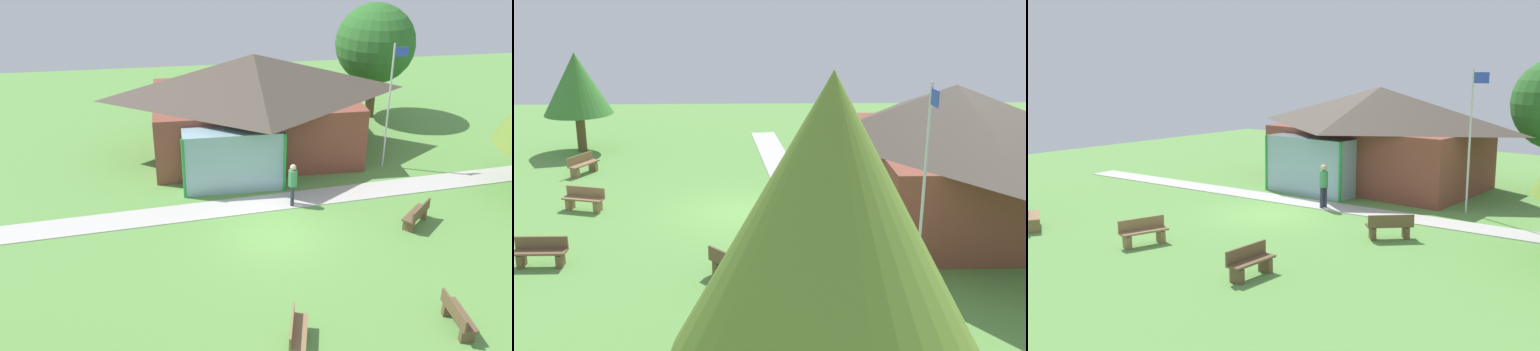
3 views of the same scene
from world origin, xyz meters
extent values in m
plane|color=#609947|center=(0.00, 0.00, 0.00)|extent=(44.00, 44.00, 0.00)
cube|color=brown|center=(0.22, 7.28, 1.39)|extent=(8.88, 5.83, 2.77)
pyramid|color=#4C4238|center=(0.22, 7.28, 3.67)|extent=(9.88, 6.83, 1.80)
cube|color=#8CB2BF|center=(-1.11, 3.77, 1.25)|extent=(3.99, 1.20, 2.50)
cylinder|color=green|center=(-3.10, 3.17, 1.25)|extent=(0.12, 0.12, 2.50)
cylinder|color=green|center=(0.89, 3.17, 1.25)|extent=(0.12, 0.12, 2.50)
cube|color=#BCB7B2|center=(0.00, 2.20, 0.01)|extent=(25.42, 3.78, 0.03)
cylinder|color=silver|center=(5.60, 4.79, 2.73)|extent=(0.08, 0.08, 5.45)
cube|color=blue|center=(5.90, 4.79, 5.10)|extent=(0.60, 0.02, 0.40)
cube|color=olive|center=(-4.96, -6.89, 0.45)|extent=(1.53, 1.09, 0.06)
cube|color=olive|center=(-5.44, -6.63, 0.20)|extent=(0.33, 0.43, 0.39)
cube|color=olive|center=(-4.47, -7.14, 0.20)|extent=(0.33, 0.43, 0.39)
cube|color=olive|center=(-5.05, -7.05, 0.66)|extent=(1.35, 0.75, 0.36)
cube|color=brown|center=(4.15, -5.63, 0.45)|extent=(0.44, 1.50, 0.06)
cube|color=brown|center=(4.15, -5.08, 0.20)|extent=(0.40, 0.16, 0.39)
cube|color=brown|center=(4.15, -6.18, 0.20)|extent=(0.40, 0.16, 0.39)
cube|color=brown|center=(3.96, -5.63, 0.66)|extent=(0.06, 1.50, 0.36)
cube|color=brown|center=(5.11, -0.12, 0.45)|extent=(1.37, 1.37, 0.06)
cube|color=brown|center=(4.72, -0.51, 0.20)|extent=(0.40, 0.40, 0.39)
cube|color=brown|center=(5.50, 0.27, 0.20)|extent=(0.40, 0.40, 0.39)
cube|color=brown|center=(5.25, -0.26, 0.66)|extent=(1.10, 1.10, 0.36)
cube|color=olive|center=(-0.40, -5.66, 0.45)|extent=(0.82, 1.56, 0.06)
cube|color=olive|center=(-0.26, -5.13, 0.20)|extent=(0.43, 0.26, 0.39)
cube|color=olive|center=(-0.55, -6.19, 0.20)|extent=(0.43, 0.26, 0.39)
cube|color=olive|center=(-0.58, -5.61, 0.66)|extent=(0.45, 1.46, 0.36)
cylinder|color=#2D3347|center=(0.99, 2.02, 0.42)|extent=(0.14, 0.14, 0.85)
cylinder|color=#2D3347|center=(0.95, 1.85, 0.42)|extent=(0.14, 0.14, 0.85)
cylinder|color=#3F8C59|center=(0.97, 1.94, 1.18)|extent=(0.34, 0.34, 0.65)
sphere|color=#D8AD8C|center=(0.97, 1.94, 1.62)|extent=(0.24, 0.24, 0.24)
cone|color=olive|center=(11.50, 1.60, 4.20)|extent=(5.01, 5.01, 4.51)
cylinder|color=brown|center=(-8.92, -8.05, 0.94)|extent=(0.44, 0.44, 1.87)
cone|color=#3D7F33|center=(-8.92, -8.05, 3.35)|extent=(3.30, 3.30, 2.97)
camera|label=1|loc=(-3.31, -17.57, 11.19)|focal=41.32mm
camera|label=2|loc=(19.63, 0.49, 7.44)|focal=41.22mm
camera|label=3|loc=(14.57, -16.75, 5.55)|focal=42.21mm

